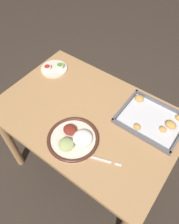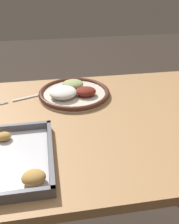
{
  "view_description": "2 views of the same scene",
  "coord_description": "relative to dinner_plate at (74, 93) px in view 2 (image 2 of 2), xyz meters",
  "views": [
    {
      "loc": [
        0.49,
        -0.64,
        1.81
      ],
      "look_at": [
        0.01,
        0.0,
        0.79
      ],
      "focal_mm": 35.0,
      "sensor_mm": 36.0,
      "label": 1
    },
    {
      "loc": [
        0.14,
        0.76,
        1.24
      ],
      "look_at": [
        0.01,
        0.0,
        0.79
      ],
      "focal_mm": 42.0,
      "sensor_mm": 36.0,
      "label": 2
    }
  ],
  "objects": [
    {
      "name": "dinner_plate",
      "position": [
        0.0,
        0.0,
        0.0
      ],
      "size": [
        0.29,
        0.29,
        0.05
      ],
      "color": "beige",
      "rests_on": "dining_table"
    },
    {
      "name": "dining_table",
      "position": [
        -0.05,
        0.19,
        -0.14
      ],
      "size": [
        1.11,
        0.75,
        0.76
      ],
      "color": "#AD7F51",
      "rests_on": "ground_plane"
    },
    {
      "name": "fork",
      "position": [
        0.18,
        -0.01,
        -0.01
      ],
      "size": [
        0.2,
        0.08,
        0.0
      ],
      "rotation": [
        0.0,
        0.0,
        0.34
      ],
      "color": "silver",
      "rests_on": "dining_table"
    }
  ]
}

